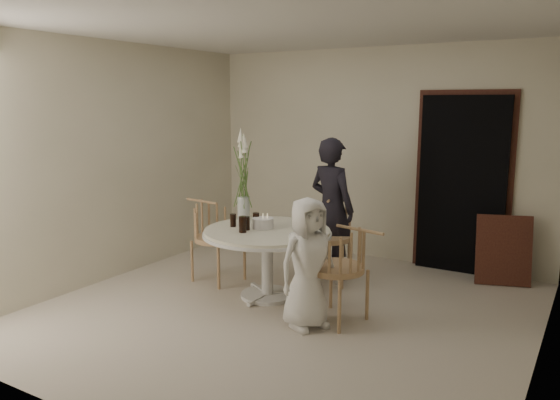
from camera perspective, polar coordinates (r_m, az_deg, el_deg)
The scene contains 18 objects.
ground at distance 5.46m, azimuth 0.42°, elevation -11.51°, with size 4.50×4.50×0.00m, color #C1B3A5.
room_shell at distance 5.09m, azimuth 0.45°, elevation 5.68°, with size 4.50×4.50×4.50m.
doorway at distance 6.79m, azimuth 18.49°, elevation 1.46°, with size 1.00×0.10×2.10m, color black.
door_trim at distance 6.82m, azimuth 18.60°, elevation 2.00°, with size 1.12×0.03×2.22m, color #532C1C.
table at distance 5.65m, azimuth -1.34°, elevation -4.20°, with size 1.33×1.33×0.73m.
picture_frame at distance 6.59m, azimuth 22.33°, elevation -4.89°, with size 0.59×0.04×0.79m, color #532C1C.
chair_far at distance 6.31m, azimuth 5.21°, elevation -2.75°, with size 0.61×0.64×0.94m.
chair_right at distance 5.01m, azimuth 7.03°, elevation -6.31°, with size 0.62×0.59×0.94m.
chair_left at distance 6.30m, azimuth -7.35°, elevation -2.96°, with size 0.59×0.55×0.92m.
girl at distance 6.29m, azimuth 5.42°, elevation -0.89°, with size 0.59×0.39×1.63m, color black.
boy at distance 4.92m, azimuth 2.95°, elevation -6.62°, with size 0.59×0.38×1.20m, color white.
birthday_cake at distance 5.66m, azimuth -1.79°, elevation -2.44°, with size 0.22×0.22×0.16m.
cola_tumbler_a at distance 5.59m, azimuth -3.51°, elevation -2.44°, with size 0.07×0.07×0.14m, color black.
cola_tumbler_b at distance 5.48m, azimuth -3.93°, elevation -2.56°, with size 0.08×0.08×0.16m, color black.
cola_tumbler_c at distance 5.74m, azimuth -4.92°, elevation -2.13°, with size 0.06×0.06×0.14m, color black.
cola_tumbler_d at distance 5.74m, azimuth -2.52°, elevation -2.05°, with size 0.07×0.07×0.15m, color black.
plate_stack at distance 5.20m, azimuth 2.09°, elevation -3.88°, with size 0.21×0.21×0.05m, color white.
flower_vase at distance 6.01m, azimuth -3.87°, elevation 2.45°, with size 0.14×0.14×1.02m.
Camera 1 is at (2.57, -4.37, 2.03)m, focal length 35.00 mm.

